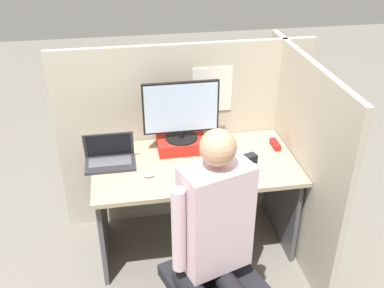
% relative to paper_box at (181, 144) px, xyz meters
% --- Properties ---
extents(ground_plane, '(12.00, 12.00, 0.00)m').
position_rel_paper_box_xyz_m(ground_plane, '(0.06, -0.56, -0.75)').
color(ground_plane, slate).
extents(cubicle_panel_back, '(1.86, 0.05, 1.41)m').
position_rel_paper_box_xyz_m(cubicle_panel_back, '(0.06, 0.20, -0.05)').
color(cubicle_panel_back, '#B7AD99').
rests_on(cubicle_panel_back, ground).
extents(cubicle_panel_right, '(0.04, 1.39, 1.41)m').
position_rel_paper_box_xyz_m(cubicle_panel_right, '(0.77, -0.27, -0.05)').
color(cubicle_panel_right, '#B7AD99').
rests_on(cubicle_panel_right, ground).
extents(desk, '(1.36, 0.74, 0.71)m').
position_rel_paper_box_xyz_m(desk, '(0.06, -0.19, -0.22)').
color(desk, tan).
rests_on(desk, ground).
extents(paper_box, '(0.34, 0.24, 0.09)m').
position_rel_paper_box_xyz_m(paper_box, '(0.00, 0.00, 0.00)').
color(paper_box, red).
rests_on(paper_box, desk).
extents(monitor, '(0.52, 0.23, 0.42)m').
position_rel_paper_box_xyz_m(monitor, '(-0.00, 0.00, 0.25)').
color(monitor, black).
rests_on(monitor, paper_box).
extents(laptop, '(0.33, 0.21, 0.22)m').
position_rel_paper_box_xyz_m(laptop, '(-0.50, -0.11, 0.00)').
color(laptop, '#2D2D33').
rests_on(laptop, desk).
extents(mouse, '(0.07, 0.04, 0.03)m').
position_rel_paper_box_xyz_m(mouse, '(-0.26, -0.32, -0.03)').
color(mouse, silver).
rests_on(mouse, desk).
extents(stapler, '(0.04, 0.13, 0.04)m').
position_rel_paper_box_xyz_m(stapler, '(0.66, -0.08, -0.02)').
color(stapler, '#A31919').
rests_on(stapler, desk).
extents(carrot_toy, '(0.05, 0.14, 0.05)m').
position_rel_paper_box_xyz_m(carrot_toy, '(-0.05, -0.42, -0.02)').
color(carrot_toy, orange).
rests_on(carrot_toy, desk).
extents(office_chair, '(0.59, 0.63, 1.05)m').
position_rel_paper_box_xyz_m(office_chair, '(0.05, -0.91, -0.21)').
color(office_chair, black).
rests_on(office_chair, ground).
extents(person, '(0.46, 0.50, 1.38)m').
position_rel_paper_box_xyz_m(person, '(0.00, -1.06, 0.04)').
color(person, black).
rests_on(person, ground).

